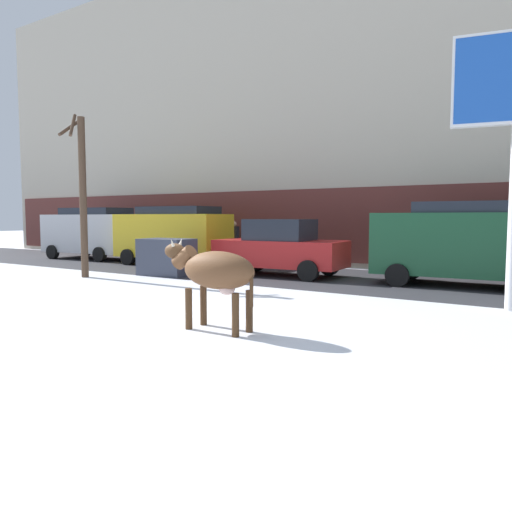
# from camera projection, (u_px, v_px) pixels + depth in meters

# --- Properties ---
(ground_plane) EXTENTS (120.00, 120.00, 0.00)m
(ground_plane) POSITION_uv_depth(u_px,v_px,m) (172.00, 323.00, 8.76)
(ground_plane) COLOR white
(road_strip) EXTENTS (60.00, 5.60, 0.01)m
(road_strip) POSITION_uv_depth(u_px,v_px,m) (338.00, 278.00, 15.07)
(road_strip) COLOR #333338
(road_strip) RESTS_ON ground
(building_facade) EXTENTS (44.00, 6.10, 13.00)m
(building_facade) POSITION_uv_depth(u_px,v_px,m) (401.00, 105.00, 19.76)
(building_facade) COLOR #BCB29E
(building_facade) RESTS_ON ground
(cow_brown) EXTENTS (1.90, 0.62, 1.54)m
(cow_brown) POSITION_uv_depth(u_px,v_px,m) (215.00, 272.00, 8.11)
(cow_brown) COLOR brown
(cow_brown) RESTS_ON ground
(car_silver_van) EXTENTS (4.71, 2.34, 2.32)m
(car_silver_van) POSITION_uv_depth(u_px,v_px,m) (92.00, 232.00, 22.07)
(car_silver_van) COLOR #B7BABF
(car_silver_van) RESTS_ON ground
(car_yellow_van) EXTENTS (4.71, 2.34, 2.32)m
(car_yellow_van) POSITION_uv_depth(u_px,v_px,m) (173.00, 234.00, 19.28)
(car_yellow_van) COLOR gold
(car_yellow_van) RESTS_ON ground
(car_red_sedan) EXTENTS (4.30, 2.19, 1.84)m
(car_red_sedan) POSITION_uv_depth(u_px,v_px,m) (280.00, 248.00, 15.69)
(car_red_sedan) COLOR red
(car_red_sedan) RESTS_ON ground
(car_darkgreen_van) EXTENTS (4.71, 2.34, 2.32)m
(car_darkgreen_van) POSITION_uv_depth(u_px,v_px,m) (463.00, 241.00, 13.25)
(car_darkgreen_van) COLOR #194C2D
(car_darkgreen_van) RESTS_ON ground
(pedestrian_by_cars) EXTENTS (0.36, 0.24, 1.73)m
(pedestrian_by_cars) POSITION_uv_depth(u_px,v_px,m) (234.00, 242.00, 20.40)
(pedestrian_by_cars) COLOR #282833
(pedestrian_by_cars) RESTS_ON ground
(bare_tree_right_lot) EXTENTS (0.69, 0.96, 5.14)m
(bare_tree_right_lot) POSITION_uv_depth(u_px,v_px,m) (82.00, 193.00, 15.22)
(bare_tree_right_lot) COLOR #4C3828
(bare_tree_right_lot) RESTS_ON ground
(dumpster) EXTENTS (1.77, 1.22, 1.20)m
(dumpster) POSITION_uv_depth(u_px,v_px,m) (167.00, 257.00, 15.90)
(dumpster) COLOR #383D4C
(dumpster) RESTS_ON ground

